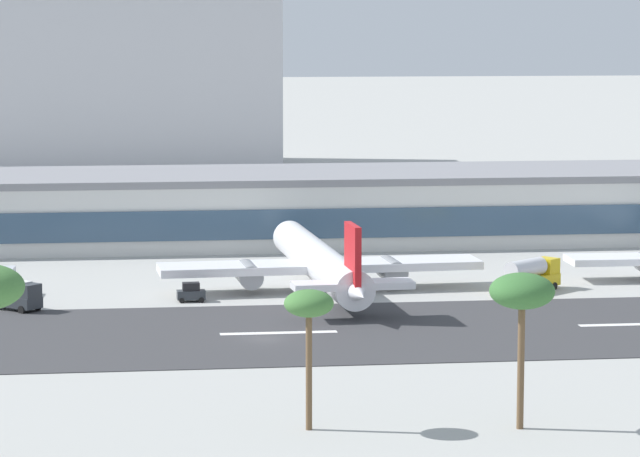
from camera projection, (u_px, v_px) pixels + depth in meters
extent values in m
plane|color=#A8A8A3|center=(265.00, 339.00, 162.40)|extent=(1400.00, 1400.00, 0.00)
cube|color=#38383A|center=(262.00, 334.00, 165.20)|extent=(800.00, 32.23, 0.08)
cube|color=white|center=(279.00, 333.00, 165.39)|extent=(12.00, 1.20, 0.01)
cube|color=white|center=(635.00, 324.00, 169.94)|extent=(12.00, 1.20, 0.01)
cube|color=silver|center=(273.00, 210.00, 232.69)|extent=(219.12, 25.05, 9.05)
cube|color=#38516B|center=(282.00, 224.00, 220.28)|extent=(212.55, 0.30, 4.07)
cube|color=gray|center=(273.00, 175.00, 232.04)|extent=(221.32, 25.30, 1.00)
cube|color=#BCBCC1|center=(40.00, 76.00, 347.73)|extent=(101.78, 28.84, 38.64)
cylinder|color=white|center=(319.00, 261.00, 191.86)|extent=(6.88, 43.46, 4.33)
sphere|color=white|center=(289.00, 237.00, 212.96)|extent=(4.11, 4.11, 4.11)
cone|color=white|center=(356.00, 292.00, 170.76)|extent=(4.35, 8.01, 3.89)
cube|color=white|center=(320.00, 266.00, 191.07)|extent=(38.43, 8.73, 0.95)
cylinder|color=gray|center=(391.00, 270.00, 192.71)|extent=(3.17, 6.21, 2.81)
cylinder|color=gray|center=(248.00, 274.00, 189.64)|extent=(3.17, 6.21, 2.81)
cube|color=white|center=(353.00, 285.00, 172.39)|extent=(13.15, 4.33, 0.76)
cube|color=red|center=(353.00, 257.00, 172.00)|extent=(1.04, 5.87, 6.92)
cylinder|color=black|center=(322.00, 287.00, 190.11)|extent=(0.78, 0.78, 1.19)
cube|color=#2D3338|center=(191.00, 295.00, 183.80)|extent=(3.26, 1.72, 1.00)
cube|color=black|center=(191.00, 286.00, 183.67)|extent=(1.97, 1.35, 0.90)
cylinder|color=black|center=(181.00, 298.00, 184.47)|extent=(0.61, 0.30, 0.60)
cylinder|color=black|center=(182.00, 301.00, 182.90)|extent=(0.61, 0.30, 0.60)
cylinder|color=black|center=(200.00, 298.00, 184.82)|extent=(0.61, 0.30, 0.60)
cylinder|color=black|center=(202.00, 300.00, 183.26)|extent=(0.61, 0.30, 0.60)
cube|color=gold|center=(531.00, 282.00, 190.45)|extent=(8.22, 7.41, 1.40)
cylinder|color=silver|center=(526.00, 268.00, 189.49)|extent=(5.80, 5.29, 2.10)
cube|color=gold|center=(547.00, 265.00, 192.57)|extent=(3.10, 3.14, 1.80)
cylinder|color=black|center=(554.00, 286.00, 191.79)|extent=(0.87, 0.79, 0.90)
cylinder|color=black|center=(536.00, 284.00, 193.57)|extent=(0.87, 0.79, 0.90)
cylinder|color=black|center=(524.00, 292.00, 187.52)|extent=(0.87, 0.79, 0.90)
cylinder|color=black|center=(506.00, 290.00, 189.29)|extent=(0.87, 0.79, 0.90)
cube|color=#2D3338|center=(16.00, 301.00, 178.33)|extent=(6.02, 5.86, 1.20)
cube|color=silver|center=(11.00, 288.00, 178.57)|extent=(4.73, 4.64, 1.60)
cube|color=#2D3338|center=(30.00, 291.00, 176.88)|extent=(2.74, 2.76, 1.50)
cylinder|color=black|center=(21.00, 310.00, 176.21)|extent=(0.85, 0.82, 0.90)
cylinder|color=black|center=(38.00, 307.00, 178.13)|extent=(0.85, 0.82, 0.90)
cylinder|color=black|center=(11.00, 303.00, 180.59)|extent=(0.85, 0.82, 0.90)
cylinder|color=brown|center=(309.00, 367.00, 126.37)|extent=(0.50, 0.50, 10.05)
ellipsoid|color=#427538|center=(309.00, 303.00, 125.71)|extent=(3.89, 3.89, 2.14)
cylinder|color=brown|center=(521.00, 360.00, 126.64)|extent=(0.55, 0.55, 10.97)
ellipsoid|color=#386B33|center=(522.00, 291.00, 125.92)|extent=(5.13, 5.13, 2.82)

